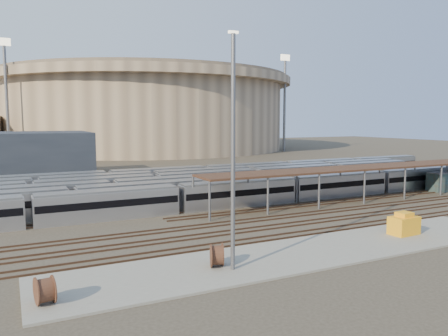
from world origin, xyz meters
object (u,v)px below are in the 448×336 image
Objects in this scene: cable_reel_west at (45,290)px; cable_reel_east at (217,255)px; yard_light_pole at (233,153)px; yellow_equipment at (404,225)px.

cable_reel_west is 13.87m from cable_reel_east.
cable_reel_east is (13.76, 1.73, 0.03)m from cable_reel_west.
cable_reel_east is 8.96m from yard_light_pole.
cable_reel_east is at bearing 177.82° from yellow_equipment.
yellow_equipment is (22.85, 0.43, -0.01)m from cable_reel_east.
cable_reel_east is at bearing 7.15° from cable_reel_west.
cable_reel_west is 17.12m from yard_light_pole.
cable_reel_west is 36.67m from yellow_equipment.
yard_light_pole reaches higher than yellow_equipment.
yard_light_pole is 23.74m from yellow_equipment.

